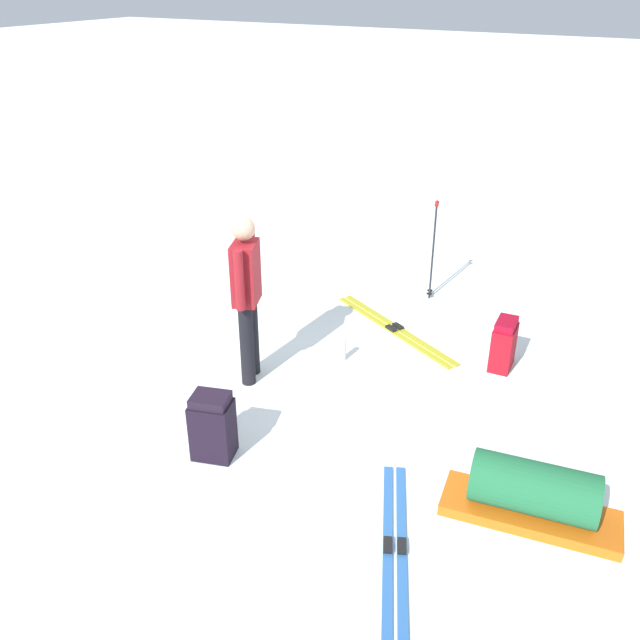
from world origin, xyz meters
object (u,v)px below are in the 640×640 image
(ski_pair_far, at_px, (394,329))
(backpack_large_dark, at_px, (504,344))
(ski_poles_planted_near, at_px, (433,245))
(backpack_bright, at_px, (213,426))
(skier_standing, at_px, (247,292))
(ski_pair_near, at_px, (395,548))
(gear_sled, at_px, (533,495))
(thermos_bottle, at_px, (343,349))

(ski_pair_far, relative_size, backpack_large_dark, 3.38)
(ski_poles_planted_near, bearing_deg, backpack_bright, -6.88)
(ski_pair_far, bearing_deg, skier_standing, -27.84)
(ski_pair_near, distance_m, backpack_bright, 1.81)
(ski_pair_far, xyz_separation_m, ski_poles_planted_near, (-1.03, 0.03, 0.68))
(gear_sled, bearing_deg, ski_pair_near, -44.12)
(ski_pair_near, distance_m, thermos_bottle, 2.65)
(backpack_bright, height_order, ski_poles_planted_near, ski_poles_planted_near)
(gear_sled, bearing_deg, ski_pair_far, -137.15)
(thermos_bottle, bearing_deg, ski_poles_planted_near, 172.97)
(backpack_bright, bearing_deg, gear_sled, 102.34)
(skier_standing, height_order, backpack_bright, skier_standing)
(skier_standing, distance_m, ski_poles_planted_near, 2.83)
(skier_standing, distance_m, gear_sled, 3.11)
(skier_standing, bearing_deg, ski_poles_planted_near, 161.57)
(backpack_large_dark, xyz_separation_m, backpack_bright, (2.61, -1.73, 0.03))
(ski_pair_far, height_order, gear_sled, gear_sled)
(ski_poles_planted_near, relative_size, thermos_bottle, 4.76)
(skier_standing, height_order, gear_sled, skier_standing)
(ski_pair_far, xyz_separation_m, backpack_bright, (2.81, -0.44, 0.28))
(backpack_bright, distance_m, thermos_bottle, 1.95)
(ski_pair_near, bearing_deg, skier_standing, -122.59)
(skier_standing, height_order, thermos_bottle, skier_standing)
(skier_standing, xyz_separation_m, thermos_bottle, (-0.75, 0.65, -0.82))
(thermos_bottle, bearing_deg, backpack_large_dark, 114.32)
(gear_sled, xyz_separation_m, thermos_bottle, (-1.37, -2.30, -0.09))
(backpack_large_dark, distance_m, thermos_bottle, 1.65)
(skier_standing, relative_size, ski_pair_near, 1.01)
(ski_pair_far, bearing_deg, backpack_large_dark, 81.06)
(ski_poles_planted_near, xyz_separation_m, gear_sled, (3.29, 2.07, -0.47))
(backpack_large_dark, xyz_separation_m, thermos_bottle, (0.68, -1.50, -0.14))
(skier_standing, distance_m, backpack_bright, 1.41)
(ski_pair_near, relative_size, ski_poles_planted_near, 1.35)
(ski_pair_near, bearing_deg, backpack_large_dark, -179.15)
(ski_pair_near, relative_size, ski_pair_far, 0.91)
(skier_standing, height_order, ski_pair_near, skier_standing)
(skier_standing, relative_size, thermos_bottle, 6.54)
(ski_poles_planted_near, bearing_deg, skier_standing, -18.43)
(thermos_bottle, bearing_deg, backpack_bright, -6.74)
(skier_standing, bearing_deg, ski_pair_far, 152.16)
(backpack_large_dark, bearing_deg, ski_poles_planted_near, -134.38)
(ski_pair_near, height_order, ski_pair_far, same)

